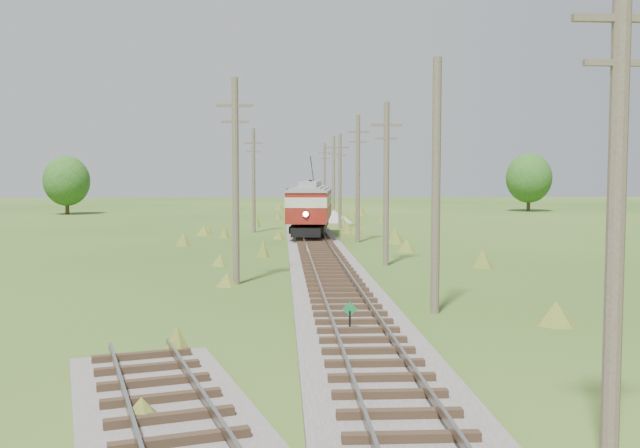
{
  "coord_description": "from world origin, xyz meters",
  "views": [
    {
      "loc": [
        -2.21,
        -19.22,
        4.83
      ],
      "look_at": [
        0.0,
        21.48,
        1.98
      ],
      "focal_mm": 40.0,
      "sensor_mm": 36.0,
      "label": 1
    }
  ],
  "objects": [
    {
      "name": "ground",
      "position": [
        0.0,
        0.0,
        0.0
      ],
      "size": [
        260.0,
        260.0,
        0.0
      ],
      "primitive_type": "plane",
      "color": "#254E17",
      "rests_on": "ground"
    },
    {
      "name": "railbed_main",
      "position": [
        0.0,
        34.0,
        0.19
      ],
      "size": [
        3.6,
        96.0,
        0.57
      ],
      "color": "#605B54",
      "rests_on": "ground"
    },
    {
      "name": "tree_mid_b",
      "position": [
        30.0,
        72.0,
        4.33
      ],
      "size": [
        5.88,
        5.88,
        7.57
      ],
      "color": "#38281C",
      "rests_on": "ground"
    },
    {
      "name": "utility_pole_l_b",
      "position": [
        -4.5,
        40.0,
        4.42
      ],
      "size": [
        1.6,
        0.3,
        8.6
      ],
      "color": "brown",
      "rests_on": "ground"
    },
    {
      "name": "gondola",
      "position": [
        0.0,
        61.47,
        1.99
      ],
      "size": [
        3.25,
        8.17,
        2.65
      ],
      "rotation": [
        0.0,
        0.0,
        0.08
      ],
      "color": "black",
      "rests_on": "ground"
    },
    {
      "name": "utility_pole_l_a",
      "position": [
        -4.2,
        12.0,
        4.63
      ],
      "size": [
        1.6,
        0.3,
        9.0
      ],
      "color": "brown",
      "rests_on": "ground"
    },
    {
      "name": "utility_pole_r_2",
      "position": [
        3.3,
        18.0,
        4.42
      ],
      "size": [
        1.6,
        0.3,
        8.6
      ],
      "color": "brown",
      "rests_on": "ground"
    },
    {
      "name": "streetcar",
      "position": [
        -0.0,
        34.38,
        2.62
      ],
      "size": [
        4.03,
        12.46,
        5.64
      ],
      "rotation": [
        0.0,
        0.0,
        -0.1
      ],
      "color": "black",
      "rests_on": "ground"
    },
    {
      "name": "utility_pole_r_5",
      "position": [
        3.4,
        57.0,
        4.58
      ],
      "size": [
        1.6,
        0.3,
        8.9
      ],
      "color": "brown",
      "rests_on": "ground"
    },
    {
      "name": "gravel_pile",
      "position": [
        3.21,
        52.11,
        0.59
      ],
      "size": [
        3.46,
        3.67,
        1.26
      ],
      "color": "gray",
      "rests_on": "ground"
    },
    {
      "name": "utility_pole_r_0",
      "position": [
        3.2,
        -8.0,
        4.37
      ],
      "size": [
        1.6,
        0.3,
        8.5
      ],
      "color": "brown",
      "rests_on": "ground"
    },
    {
      "name": "tree_mid_a",
      "position": [
        -28.0,
        68.0,
        4.02
      ],
      "size": [
        5.46,
        5.46,
        7.03
      ],
      "color": "#38281C",
      "rests_on": "ground"
    },
    {
      "name": "utility_pole_r_1",
      "position": [
        3.1,
        5.0,
        4.4
      ],
      "size": [
        0.3,
        0.3,
        8.8
      ],
      "color": "brown",
      "rests_on": "ground"
    },
    {
      "name": "utility_pole_r_4",
      "position": [
        3.0,
        44.0,
        4.32
      ],
      "size": [
        1.6,
        0.3,
        8.4
      ],
      "color": "brown",
      "rests_on": "ground"
    },
    {
      "name": "utility_pole_r_3",
      "position": [
        3.2,
        31.0,
        4.63
      ],
      "size": [
        1.6,
        0.3,
        9.0
      ],
      "color": "brown",
      "rests_on": "ground"
    },
    {
      "name": "utility_pole_r_6",
      "position": [
        3.2,
        70.0,
        4.47
      ],
      "size": [
        1.6,
        0.3,
        8.7
      ],
      "color": "brown",
      "rests_on": "ground"
    },
    {
      "name": "switch_marker",
      "position": [
        -0.2,
        1.5,
        0.63
      ],
      "size": [
        0.45,
        0.06,
        1.08
      ],
      "color": "black",
      "rests_on": "ground"
    }
  ]
}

